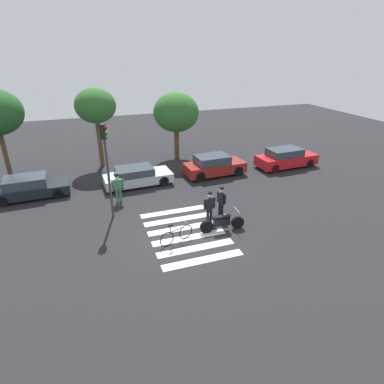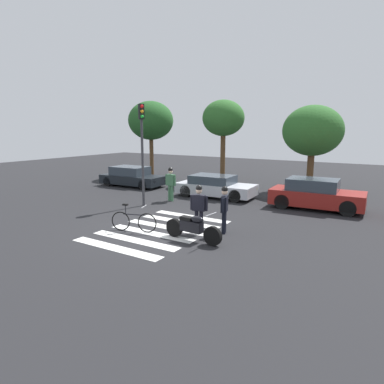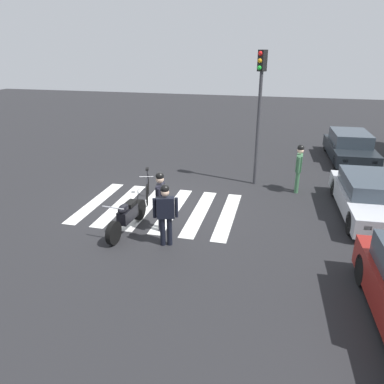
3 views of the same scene
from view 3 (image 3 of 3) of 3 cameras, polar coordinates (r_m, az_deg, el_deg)
The scene contains 10 objects.
ground_plane at distance 12.08m, azimuth -5.09°, elevation -2.53°, with size 60.00×60.00×0.00m, color #232326.
police_motorcycle at distance 10.59m, azimuth -9.98°, elevation -3.68°, with size 2.21×0.62×1.04m.
leaning_bicycle at distance 12.71m, azimuth -6.88°, elevation 0.57°, with size 1.67×0.65×1.02m.
officer_on_foot at distance 9.51m, azimuth -4.11°, elevation -2.97°, with size 0.33×0.62×1.71m.
officer_by_motorcycle at distance 10.32m, azimuth -4.90°, elevation -0.81°, with size 0.65×0.28×1.74m.
pedestrian_bystander at distance 13.58m, azimuth 16.19°, elevation 4.00°, with size 0.66×0.23×1.75m.
crosswalk_stripes at distance 12.08m, azimuth -5.09°, elevation -2.51°, with size 3.53×4.95×0.01m.
car_black_suv at distance 18.59m, azimuth 23.18°, elevation 6.44°, with size 4.31×1.98×1.27m.
car_silver_sedan at distance 12.67m, azimuth 25.93°, elevation -0.69°, with size 4.33×2.02×1.19m.
traffic_light_pole at distance 13.63m, azimuth 10.40°, elevation 13.97°, with size 0.35×0.33×4.81m.
Camera 3 is at (10.40, 3.66, 4.92)m, focal length 34.52 mm.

